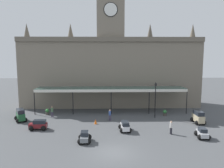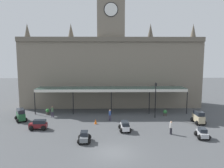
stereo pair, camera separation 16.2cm
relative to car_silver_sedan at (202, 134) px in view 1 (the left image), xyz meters
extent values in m
plane|color=#494B4E|center=(-10.39, -3.73, -0.50)|extent=(140.00, 140.00, 0.00)
cube|color=slate|center=(-10.39, 17.40, 5.80)|extent=(32.48, 5.90, 12.60)
cube|color=#685F52|center=(-10.39, 14.30, 11.70)|extent=(32.48, 0.30, 0.80)
cube|color=slate|center=(-10.39, 17.40, 15.83)|extent=(4.80, 4.80, 7.46)
cylinder|color=white|center=(-10.39, 14.94, 16.72)|extent=(2.20, 0.12, 2.20)
cylinder|color=black|center=(-10.39, 14.98, 16.72)|extent=(2.46, 0.06, 2.46)
cone|color=#5B5448|center=(-25.63, 17.40, 13.40)|extent=(1.10, 1.10, 2.60)
cone|color=#5B5448|center=(-17.69, 17.40, 13.40)|extent=(1.10, 1.10, 2.60)
cone|color=#5B5448|center=(-3.08, 17.40, 13.40)|extent=(1.10, 1.10, 2.60)
cone|color=#5B5448|center=(4.85, 17.40, 13.40)|extent=(1.10, 1.10, 2.60)
cube|color=#38564C|center=(-10.39, 12.25, 3.56)|extent=(24.61, 3.20, 0.16)
cube|color=silver|center=(-10.39, 10.65, 3.36)|extent=(24.61, 0.12, 0.44)
cylinder|color=black|center=(-22.69, 10.80, 1.49)|extent=(0.14, 0.14, 3.98)
cylinder|color=black|center=(-16.54, 10.80, 1.49)|extent=(0.14, 0.14, 3.98)
cylinder|color=black|center=(-10.39, 10.80, 1.49)|extent=(0.14, 0.14, 3.98)
cylinder|color=black|center=(-4.23, 10.80, 1.49)|extent=(0.14, 0.14, 3.98)
cylinder|color=black|center=(1.92, 10.80, 1.49)|extent=(0.14, 0.14, 3.98)
cube|color=#B2B5BA|center=(0.00, 0.01, 0.02)|extent=(1.08, 2.13, 0.50)
cube|color=#1E232B|center=(0.00, -0.04, 0.48)|extent=(0.90, 1.17, 0.42)
sphere|color=black|center=(-0.37, 0.72, -0.18)|extent=(0.64, 0.64, 0.64)
sphere|color=black|center=(0.50, 0.64, -0.18)|extent=(0.64, 0.64, 0.64)
sphere|color=black|center=(-0.50, -0.62, -0.18)|extent=(0.64, 0.64, 0.64)
sphere|color=black|center=(0.37, -0.71, -0.18)|extent=(0.64, 0.64, 0.64)
cube|color=#1E512D|center=(-23.64, 7.24, 0.24)|extent=(2.00, 2.56, 0.95)
cube|color=#1E232B|center=(-23.61, 7.20, 0.99)|extent=(1.71, 2.10, 0.55)
sphere|color=black|center=(-24.47, 7.76, -0.18)|extent=(0.64, 0.64, 0.64)
sphere|color=black|center=(-23.64, 8.22, -0.18)|extent=(0.64, 0.64, 0.64)
sphere|color=black|center=(-23.64, 6.27, -0.18)|extent=(0.64, 0.64, 0.64)
sphere|color=black|center=(-22.81, 6.73, -0.18)|extent=(0.64, 0.64, 0.64)
cube|color=maroon|center=(-19.97, 3.40, 0.04)|extent=(2.26, 0.93, 0.55)
cube|color=#1E232B|center=(-19.77, 3.40, 0.54)|extent=(1.56, 0.85, 0.45)
sphere|color=black|center=(-20.74, 2.94, -0.18)|extent=(0.64, 0.64, 0.64)
sphere|color=black|center=(-20.75, 3.84, -0.18)|extent=(0.64, 0.64, 0.64)
sphere|color=black|center=(-19.19, 2.96, -0.18)|extent=(0.64, 0.64, 0.64)
sphere|color=black|center=(-19.20, 3.86, -0.18)|extent=(0.64, 0.64, 0.64)
cube|color=slate|center=(-13.57, -0.93, 0.02)|extent=(0.94, 2.08, 0.50)
cube|color=#1E232B|center=(-13.58, -0.88, 0.48)|extent=(0.83, 1.12, 0.42)
sphere|color=black|center=(-13.11, -1.59, -0.18)|extent=(0.64, 0.64, 0.64)
sphere|color=black|center=(-13.99, -1.61, -0.18)|extent=(0.64, 0.64, 0.64)
sphere|color=black|center=(-13.16, -0.24, -0.18)|extent=(0.64, 0.64, 0.64)
sphere|color=black|center=(-14.04, -0.27, -0.18)|extent=(0.64, 0.64, 0.64)
cube|color=silver|center=(-8.81, 2.63, 0.04)|extent=(1.03, 2.30, 0.55)
cube|color=#1E232B|center=(-8.80, 2.43, 0.54)|extent=(0.92, 1.60, 0.45)
sphere|color=black|center=(-9.31, 3.38, -0.18)|extent=(0.64, 0.64, 0.64)
sphere|color=black|center=(-8.41, 3.44, -0.18)|extent=(0.64, 0.64, 0.64)
sphere|color=black|center=(-9.22, 1.83, -0.18)|extent=(0.64, 0.64, 0.64)
sphere|color=black|center=(-8.32, 1.89, -0.18)|extent=(0.64, 0.64, 0.64)
cube|color=tan|center=(1.76, 5.59, 0.24)|extent=(0.98, 2.41, 0.95)
cube|color=#1E232B|center=(1.76, 5.54, 0.99)|extent=(0.93, 1.91, 0.55)
sphere|color=black|center=(1.27, 6.43, -0.18)|extent=(0.64, 0.64, 0.64)
sphere|color=black|center=(2.22, 6.45, -0.18)|extent=(0.64, 0.64, 0.64)
sphere|color=black|center=(1.30, 4.74, -0.18)|extent=(0.64, 0.64, 0.64)
sphere|color=black|center=(2.25, 4.75, -0.18)|extent=(0.64, 0.64, 0.64)
cylinder|color=#3F384C|center=(-10.55, 7.08, -0.09)|extent=(0.17, 0.17, 0.82)
cylinder|color=#3F384C|center=(-10.75, 7.16, -0.09)|extent=(0.17, 0.17, 0.82)
cylinder|color=#334C8C|center=(-10.65, 7.12, 0.63)|extent=(0.34, 0.34, 0.62)
sphere|color=tan|center=(-10.65, 7.12, 1.05)|extent=(0.23, 0.23, 0.23)
cylinder|color=black|center=(-3.27, 1.21, -0.09)|extent=(0.17, 0.17, 0.82)
cylinder|color=black|center=(-3.31, 1.42, -0.09)|extent=(0.17, 0.17, 0.82)
cylinder|color=silver|center=(-3.29, 1.32, 0.63)|extent=(0.34, 0.34, 0.62)
sphere|color=tan|center=(-3.29, 1.32, 1.05)|extent=(0.23, 0.23, 0.23)
cylinder|color=#3F384C|center=(-19.69, 9.32, -0.09)|extent=(0.17, 0.17, 0.82)
cylinder|color=#3F384C|center=(-19.48, 9.38, -0.09)|extent=(0.17, 0.17, 0.82)
cylinder|color=#4C724C|center=(-19.58, 9.35, 0.63)|extent=(0.34, 0.34, 0.62)
sphere|color=tan|center=(-19.58, 9.35, 1.05)|extent=(0.23, 0.23, 0.23)
cylinder|color=black|center=(-3.74, 8.49, 1.95)|extent=(0.13, 0.13, 4.90)
cube|color=black|center=(-3.74, 8.49, 4.62)|extent=(0.30, 0.30, 0.44)
sphere|color=black|center=(-3.74, 8.49, 4.90)|extent=(0.14, 0.14, 0.14)
cone|color=orange|center=(-12.67, 5.58, -0.16)|extent=(0.40, 0.40, 0.68)
cylinder|color=#47423D|center=(-20.67, 10.68, -0.29)|extent=(0.56, 0.56, 0.42)
sphere|color=#37843C|center=(-20.67, 10.68, 0.16)|extent=(0.60, 0.60, 0.60)
cylinder|color=#47423D|center=(-1.93, 9.59, -0.29)|extent=(0.56, 0.56, 0.42)
sphere|color=#317538|center=(-1.93, 9.59, 0.16)|extent=(0.60, 0.60, 0.60)
camera|label=1|loc=(-11.11, -25.14, 9.22)|focal=36.44mm
camera|label=2|loc=(-10.95, -25.15, 9.22)|focal=36.44mm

